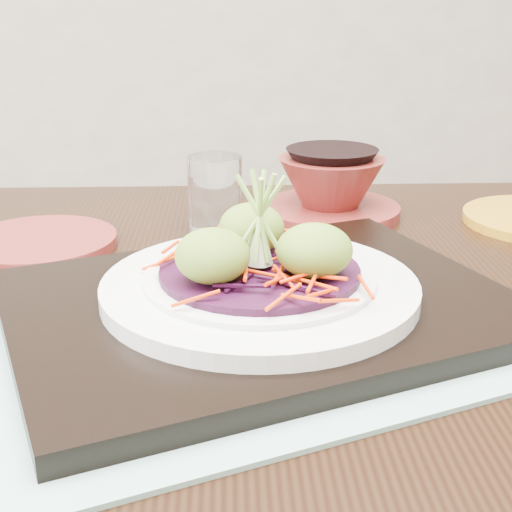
{
  "coord_description": "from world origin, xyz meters",
  "views": [
    {
      "loc": [
        -0.04,
        -0.53,
        1.07
      ],
      "look_at": [
        0.05,
        0.04,
        0.86
      ],
      "focal_mm": 50.0,
      "sensor_mm": 36.0,
      "label": 1
    }
  ],
  "objects": [
    {
      "name": "placemat",
      "position": [
        0.05,
        0.02,
        0.81
      ],
      "size": [
        0.55,
        0.48,
        0.0
      ],
      "primitive_type": "cube",
      "rotation": [
        0.0,
        0.0,
        0.26
      ],
      "color": "#82A89A",
      "rests_on": "dining_table"
    },
    {
      "name": "white_plate",
      "position": [
        0.05,
        0.02,
        0.84
      ],
      "size": [
        0.27,
        0.27,
        0.02
      ],
      "color": "silver",
      "rests_on": "serving_tray"
    },
    {
      "name": "water_glass",
      "position": [
        0.04,
        0.27,
        0.85
      ],
      "size": [
        0.09,
        0.09,
        0.09
      ],
      "primitive_type": "cylinder",
      "rotation": [
        0.0,
        0.0,
        -0.53
      ],
      "color": "white",
      "rests_on": "dining_table"
    },
    {
      "name": "dining_table",
      "position": [
        0.08,
        0.04,
        0.7
      ],
      "size": [
        1.38,
        1.0,
        0.81
      ],
      "rotation": [
        0.0,
        0.0,
        -0.12
      ],
      "color": "black",
      "rests_on": "ground"
    },
    {
      "name": "terracotta_side_plate",
      "position": [
        -0.16,
        0.24,
        0.81
      ],
      "size": [
        0.17,
        0.17,
        0.01
      ],
      "primitive_type": "cylinder",
      "rotation": [
        0.0,
        0.0,
        -0.0
      ],
      "color": "maroon",
      "rests_on": "dining_table"
    },
    {
      "name": "serving_tray",
      "position": [
        0.05,
        0.02,
        0.82
      ],
      "size": [
        0.48,
        0.4,
        0.02
      ],
      "primitive_type": "cube",
      "rotation": [
        0.0,
        0.0,
        0.26
      ],
      "color": "black",
      "rests_on": "placemat"
    },
    {
      "name": "carrot_julienne",
      "position": [
        0.05,
        0.02,
        0.86
      ],
      "size": [
        0.21,
        0.21,
        0.01
      ],
      "primitive_type": null,
      "color": "red",
      "rests_on": "cabbage_bed"
    },
    {
      "name": "scallion_garnish",
      "position": [
        0.05,
        0.02,
        0.9
      ],
      "size": [
        0.06,
        0.06,
        0.09
      ],
      "primitive_type": null,
      "color": "#80AC45",
      "rests_on": "cabbage_bed"
    },
    {
      "name": "terracotta_bowl_set",
      "position": [
        0.19,
        0.31,
        0.84
      ],
      "size": [
        0.2,
        0.2,
        0.07
      ],
      "rotation": [
        0.0,
        0.0,
        -0.14
      ],
      "color": "maroon",
      "rests_on": "dining_table"
    },
    {
      "name": "guacamole_scoops",
      "position": [
        0.05,
        0.02,
        0.88
      ],
      "size": [
        0.15,
        0.13,
        0.05
      ],
      "color": "olive",
      "rests_on": "cabbage_bed"
    },
    {
      "name": "cabbage_bed",
      "position": [
        0.05,
        0.02,
        0.85
      ],
      "size": [
        0.17,
        0.17,
        0.01
      ],
      "primitive_type": "cylinder",
      "color": "#2D0924",
      "rests_on": "white_plate"
    }
  ]
}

